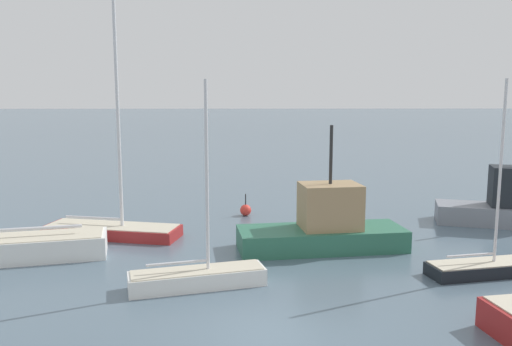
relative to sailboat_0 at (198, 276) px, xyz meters
name	(u,v)px	position (x,y,z in m)	size (l,w,h in m)	color
ground_plane	(271,338)	(2.37, -3.95, -0.41)	(600.00, 600.00, 0.00)	slate
sailboat_0	(198,276)	(0.00, 0.00, 0.00)	(4.97, 2.37, 7.30)	white
sailboat_1	(113,226)	(-4.68, 6.80, 0.09)	(6.80, 3.27, 11.53)	maroon
sailboat_2	(485,266)	(10.82, 0.93, -0.05)	(4.62, 2.06, 7.37)	black
sailboat_5	(13,244)	(-7.89, 3.25, 0.30)	(7.65, 3.54, 14.85)	white
fishing_boat_0	(510,205)	(15.73, 8.46, 0.67)	(7.43, 4.18, 5.60)	gray
fishing_boat_1	(324,227)	(5.23, 4.46, 0.60)	(7.58, 3.35, 5.51)	#2D6B51
channel_buoy_0	(246,210)	(1.81, 11.04, -0.08)	(0.64, 0.64, 1.26)	red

